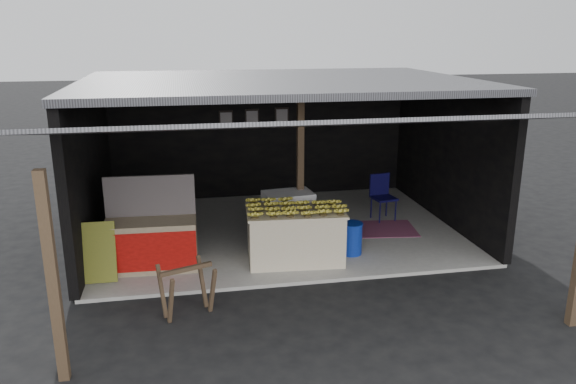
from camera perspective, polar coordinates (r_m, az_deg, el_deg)
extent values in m
plane|color=black|center=(9.03, 1.86, -9.40)|extent=(80.00, 80.00, 0.00)
cube|color=gray|center=(11.28, -0.93, -3.88)|extent=(7.00, 5.00, 0.06)
cube|color=black|center=(13.29, -2.84, 5.79)|extent=(7.00, 0.15, 2.90)
cube|color=black|center=(10.84, -19.52, 2.51)|extent=(0.15, 5.00, 2.90)
cube|color=black|center=(11.96, 15.83, 4.03)|extent=(0.15, 5.00, 2.90)
cube|color=#232326|center=(10.64, -1.00, 11.11)|extent=(7.20, 5.20, 0.12)
cube|color=#232326|center=(7.32, 3.70, 6.96)|extent=(7.40, 2.47, 0.48)
cube|color=#453222|center=(10.35, 1.25, 2.69)|extent=(0.12, 0.12, 2.85)
cube|color=#453222|center=(6.76, -22.79, -8.22)|extent=(0.12, 0.12, 2.50)
cube|color=beige|center=(9.64, 0.72, -4.51)|extent=(1.65, 1.07, 0.87)
cube|color=beige|center=(9.49, 0.73, -1.94)|extent=(1.72, 1.13, 0.04)
cube|color=white|center=(10.39, 0.01, -2.63)|extent=(0.94, 0.69, 0.98)
cube|color=navy|center=(10.09, 0.34, -2.91)|extent=(0.68, 0.10, 0.29)
cube|color=#B21414|center=(10.21, 0.34, -4.73)|extent=(0.44, 0.07, 0.10)
cube|color=#998466|center=(9.59, -13.69, -5.21)|extent=(1.51, 0.71, 0.83)
cube|color=red|center=(9.28, -13.78, -5.96)|extent=(1.48, 0.08, 0.65)
cube|color=white|center=(9.27, -13.78, -5.98)|extent=(0.50, 0.03, 0.17)
cube|color=#182148|center=(9.61, -13.93, -0.37)|extent=(1.48, 0.11, 0.69)
cube|color=black|center=(9.33, -19.05, -5.85)|extent=(0.64, 0.26, 0.95)
cube|color=#453222|center=(7.85, -11.80, -10.82)|extent=(0.15, 0.28, 0.74)
cube|color=#453222|center=(8.04, -7.67, -9.92)|extent=(0.15, 0.28, 0.74)
cube|color=#453222|center=(8.16, -12.70, -9.78)|extent=(0.15, 0.28, 0.74)
cube|color=#453222|center=(8.35, -8.71, -8.95)|extent=(0.15, 0.28, 0.74)
cube|color=#453222|center=(7.96, -10.32, -7.72)|extent=(0.73, 0.32, 0.06)
cylinder|color=navy|center=(10.02, 6.47, -4.78)|extent=(0.37, 0.37, 0.55)
cylinder|color=#0C0936|center=(11.66, 9.31, -2.06)|extent=(0.03, 0.03, 0.47)
cylinder|color=#0C0936|center=(11.84, 10.87, -1.85)|extent=(0.03, 0.03, 0.47)
cylinder|color=#0C0936|center=(11.96, 8.44, -1.55)|extent=(0.03, 0.03, 0.47)
cylinder|color=#0C0936|center=(12.14, 9.97, -1.35)|extent=(0.03, 0.03, 0.47)
cube|color=#0C0936|center=(11.83, 9.70, -0.61)|extent=(0.52, 0.52, 0.04)
cube|color=#0C0936|center=(11.93, 9.27, 0.76)|extent=(0.45, 0.11, 0.48)
cube|color=#73194B|center=(11.38, 9.06, -3.72)|extent=(1.62, 1.19, 0.01)
cube|color=black|center=(13.04, -6.31, 7.30)|extent=(0.32, 0.03, 0.42)
cube|color=#4C4C59|center=(13.02, -6.30, 7.28)|extent=(0.26, 0.02, 0.34)
cube|color=black|center=(13.09, -3.67, 7.49)|extent=(0.32, 0.03, 0.42)
cube|color=#4C4C59|center=(13.07, -3.66, 7.47)|extent=(0.26, 0.02, 0.34)
cube|color=black|center=(13.20, -0.63, 7.67)|extent=(0.32, 0.03, 0.42)
cube|color=#4C4C59|center=(13.18, -0.62, 7.66)|extent=(0.26, 0.02, 0.34)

